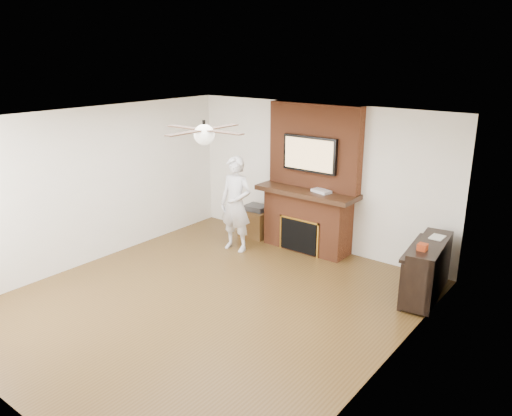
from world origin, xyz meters
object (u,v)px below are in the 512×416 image
Objects in this scene: person at (236,204)px; piano at (428,268)px; fireplace at (310,193)px; side_table at (256,221)px.

person reaches higher than piano.
side_table is (-1.10, -0.07, -0.72)m from fireplace.
piano reaches higher than side_table.
fireplace reaches higher than person.
person is 2.79× the size of side_table.
fireplace is 1.32m from side_table.
person reaches higher than side_table.
fireplace is 4.24× the size of side_table.
fireplace reaches higher than piano.
piano is (3.25, 0.25, -0.38)m from person.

